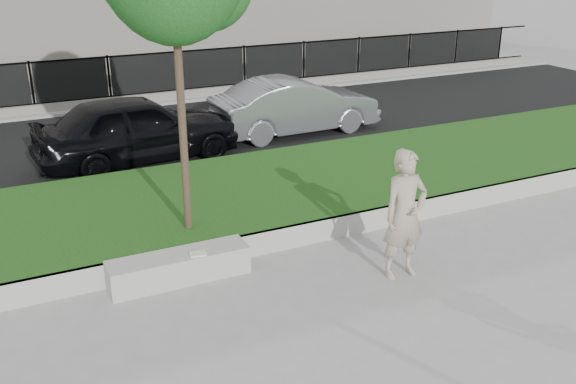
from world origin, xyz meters
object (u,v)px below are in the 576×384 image
man (405,215)px  car_dark (138,128)px  stone_bench (179,267)px  car_silver (295,106)px  book (198,254)px

man → car_dark: bearing=107.7°
man → car_dark: (-2.33, 7.06, -0.18)m
car_dark → man: bearing=-167.6°
stone_bench → man: man is taller
stone_bench → car_silver: 8.07m
man → car_silver: 7.83m
car_dark → stone_bench: bearing=166.2°
book → car_dark: (0.54, 5.87, 0.37)m
stone_bench → book: bearing=-29.4°
book → car_dark: size_ratio=0.05×
stone_bench → car_silver: car_silver is taller
stone_bench → car_dark: car_dark is taller
car_dark → car_silver: bearing=-88.8°
man → car_dark: 7.43m
man → car_silver: bearing=75.0°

